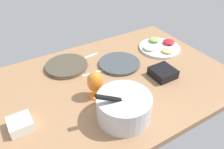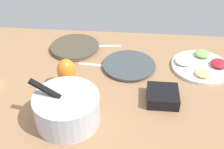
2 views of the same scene
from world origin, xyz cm
name	(u,v)px [view 1 (image 1 of 2)]	position (x,y,z in cm)	size (l,w,h in cm)	color
ground_plane	(107,85)	(0.00, 0.00, -2.00)	(160.00, 104.00, 4.00)	#99704C
dinner_plate_left	(119,63)	(-17.19, -12.93, 1.06)	(28.72, 28.72, 2.04)	silver
dinner_plate_right	(67,66)	(15.69, -28.67, 1.37)	(28.71, 28.71, 2.64)	beige
mixing_bowl	(124,107)	(7.47, 29.54, 7.42)	(28.95, 27.82, 20.41)	silver
fruit_platter	(160,47)	(-56.27, -15.79, 1.69)	(31.41, 31.41, 5.08)	silver
hurricane_glass_orange	(95,83)	(12.15, 7.54, 9.75)	(9.12, 9.12, 16.68)	orange
square_bowl_white	(20,124)	(54.77, 9.54, 3.06)	(11.22, 11.22, 5.49)	white
square_bowl_black	(163,72)	(-33.89, 13.04, 3.16)	(14.50, 14.50, 5.67)	black
fork_by_left_plate	(95,72)	(1.88, -13.18, 0.30)	(18.00, 1.80, 0.60)	silver
fork_by_right_plate	(87,57)	(-2.29, -33.64, 0.30)	(18.00, 1.80, 0.60)	silver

